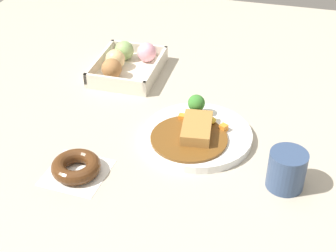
# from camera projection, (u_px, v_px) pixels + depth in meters

# --- Properties ---
(ground_plane) EXTENTS (1.60, 1.60, 0.00)m
(ground_plane) POSITION_uv_depth(u_px,v_px,m) (179.00, 124.00, 1.14)
(ground_plane) COLOR #B2A893
(curry_plate) EXTENTS (0.24, 0.24, 0.07)m
(curry_plate) POSITION_uv_depth(u_px,v_px,m) (197.00, 133.00, 1.09)
(curry_plate) COLOR white
(curry_plate) RESTS_ON ground_plane
(donut_box) EXTENTS (0.21, 0.17, 0.07)m
(donut_box) POSITION_uv_depth(u_px,v_px,m) (126.00, 63.00, 1.33)
(donut_box) COLOR beige
(donut_box) RESTS_ON ground_plane
(chocolate_ring_donut) EXTENTS (0.13, 0.13, 0.03)m
(chocolate_ring_donut) POSITION_uv_depth(u_px,v_px,m) (76.00, 167.00, 0.99)
(chocolate_ring_donut) COLOR white
(chocolate_ring_donut) RESTS_ON ground_plane
(coffee_mug) EXTENTS (0.07, 0.07, 0.08)m
(coffee_mug) POSITION_uv_depth(u_px,v_px,m) (287.00, 170.00, 0.95)
(coffee_mug) COLOR #33476B
(coffee_mug) RESTS_ON ground_plane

